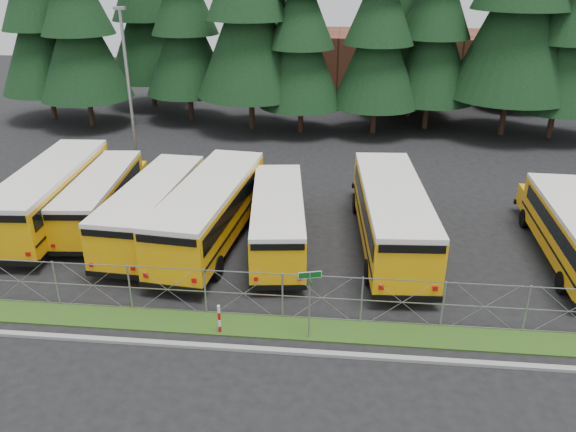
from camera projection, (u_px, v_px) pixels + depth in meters
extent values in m
plane|color=black|center=(310.00, 305.00, 22.57)|extent=(120.00, 120.00, 0.00)
cube|color=gray|center=(304.00, 352.00, 19.74)|extent=(50.00, 0.25, 0.12)
cube|color=#254B15|center=(307.00, 329.00, 21.02)|extent=(50.00, 1.40, 0.06)
cube|color=brown|center=(394.00, 64.00, 56.96)|extent=(22.00, 10.00, 6.00)
cylinder|color=#95979D|center=(309.00, 306.00, 20.00)|extent=(0.06, 0.06, 2.80)
cube|color=#0B5218|center=(310.00, 275.00, 19.46)|extent=(0.78, 0.23, 0.22)
cube|color=white|center=(310.00, 275.00, 19.46)|extent=(0.82, 0.24, 0.26)
cube|color=#0B5218|center=(310.00, 281.00, 19.56)|extent=(0.17, 0.54, 0.18)
cylinder|color=#B20C0C|center=(219.00, 319.00, 20.63)|extent=(0.11, 0.11, 1.20)
cylinder|color=#95979D|center=(130.00, 94.00, 34.97)|extent=(0.20, 0.20, 10.00)
cube|color=#95979D|center=(120.00, 8.00, 32.86)|extent=(0.70, 0.35, 0.18)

